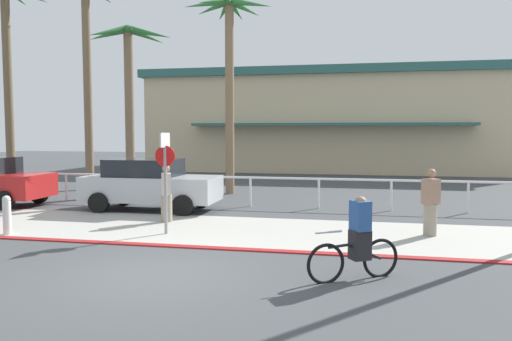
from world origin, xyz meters
TOP-DOWN VIEW (x-y plane):
  - ground_plane at (0.00, 10.00)m, footprint 80.00×80.00m
  - sidewalk_strip at (0.00, 4.20)m, footprint 44.00×4.00m
  - curb_paint at (0.00, 2.20)m, footprint 44.00×0.24m
  - building_backdrop at (1.80, 27.33)m, footprint 24.16×12.09m
  - rail_fence at (-0.00, 8.50)m, footprint 23.65×0.08m
  - stop_sign_bike_lane at (-1.06, 3.44)m, footprint 0.52×0.56m
  - bollard_2 at (-4.91, 2.53)m, footprint 0.20×0.20m
  - palm_tree_0 at (-11.13, 10.74)m, footprint 3.17×3.41m
  - palm_tree_1 at (-8.13, 12.00)m, footprint 3.31×3.53m
  - palm_tree_2 at (-5.38, 10.43)m, footprint 3.56×3.38m
  - palm_tree_3 at (-1.61, 11.78)m, footprint 3.58×3.29m
  - car_silver_1 at (-3.05, 7.01)m, footprint 4.40×2.02m
  - cyclist_black_0 at (3.70, 0.50)m, footprint 1.57×1.02m
  - pedestrian_0 at (-1.68, 5.03)m, footprint 0.42×0.47m
  - pedestrian_1 at (5.43, 4.55)m, footprint 0.47×0.45m

SIDE VIEW (x-z plane):
  - ground_plane at x=0.00m, z-range 0.00..0.00m
  - sidewalk_strip at x=0.00m, z-range 0.00..0.02m
  - curb_paint at x=0.00m, z-range 0.00..0.03m
  - bollard_2 at x=-4.91m, z-range 0.02..1.02m
  - cyclist_black_0 at x=3.70m, z-range -0.06..1.44m
  - pedestrian_0 at x=-1.68m, z-range -0.07..1.59m
  - pedestrian_1 at x=5.43m, z-range -0.06..1.62m
  - rail_fence at x=0.00m, z-range 0.32..1.36m
  - car_silver_1 at x=-3.05m, z-range 0.03..1.72m
  - stop_sign_bike_lane at x=-1.06m, z-range 0.40..2.96m
  - building_backdrop at x=1.80m, z-range 0.02..6.53m
  - palm_tree_2 at x=-5.38m, z-range 1.69..8.49m
  - palm_tree_3 at x=-1.61m, z-range 2.18..10.21m
  - palm_tree_0 at x=-11.13m, z-range 2.16..10.98m
  - palm_tree_1 at x=-8.13m, z-range 2.36..11.44m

